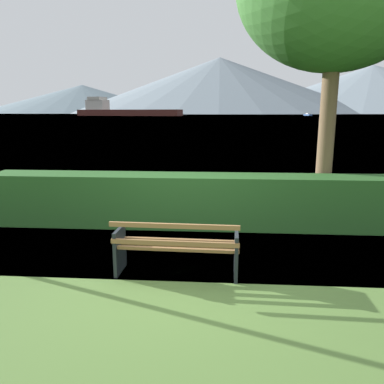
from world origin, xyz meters
The scene contains 7 objects.
ground_plane centered at (0.00, 0.00, 0.00)m, with size 1400.00×1400.00×0.00m, color #567A38.
water_surface centered at (0.00, 309.72, 0.00)m, with size 620.00×620.00×0.00m, color #6B8EA3.
park_bench centered at (0.00, -0.06, 0.43)m, with size 1.83×0.63×0.87m.
hedge_row centered at (0.00, 2.40, 0.54)m, with size 8.40×0.82×1.09m, color #285B23.
cargo_ship_large centered at (-57.18, 214.26, 3.07)m, with size 64.59×25.73×10.99m.
fishing_boat_near centered at (53.78, 228.06, 0.57)m, with size 4.26×6.32×1.53m.
distant_hills centered at (63.60, 563.99, 34.15)m, with size 809.02×463.07×75.55m.
Camera 1 is at (0.59, -5.15, 2.36)m, focal length 34.82 mm.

